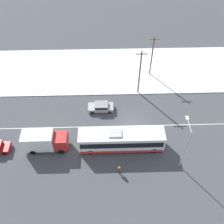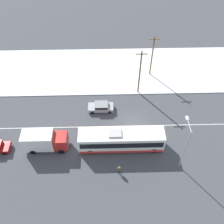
# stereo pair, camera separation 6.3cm
# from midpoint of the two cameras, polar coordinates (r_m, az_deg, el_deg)

# --- Properties ---
(ground_plane) EXTENTS (120.00, 120.00, 0.00)m
(ground_plane) POSITION_cam_midpoint_polar(r_m,az_deg,el_deg) (40.89, 4.39, -3.03)
(ground_plane) COLOR #424449
(snow_lot) EXTENTS (80.00, 13.30, 0.12)m
(snow_lot) POSITION_cam_midpoint_polar(r_m,az_deg,el_deg) (50.40, 3.17, 9.20)
(snow_lot) COLOR white
(snow_lot) RESTS_ON ground_plane
(lane_marking_center) EXTENTS (60.00, 0.12, 0.00)m
(lane_marking_center) POSITION_cam_midpoint_polar(r_m,az_deg,el_deg) (40.89, 4.39, -3.03)
(lane_marking_center) COLOR silver
(lane_marking_center) RESTS_ON ground_plane
(city_bus) EXTENTS (11.99, 2.57, 3.36)m
(city_bus) POSITION_cam_midpoint_polar(r_m,az_deg,el_deg) (37.18, 1.99, -6.09)
(city_bus) COLOR white
(city_bus) RESTS_ON ground_plane
(box_truck) EXTENTS (6.20, 2.30, 3.22)m
(box_truck) POSITION_cam_midpoint_polar(r_m,az_deg,el_deg) (38.18, -14.60, -6.03)
(box_truck) COLOR silver
(box_truck) RESTS_ON ground_plane
(sedan_car) EXTENTS (4.09, 1.80, 1.35)m
(sedan_car) POSITION_cam_midpoint_polar(r_m,az_deg,el_deg) (42.45, -2.47, 1.18)
(sedan_car) COLOR #9E9EA3
(sedan_car) RESTS_ON ground_plane
(pedestrian_at_stop) EXTENTS (0.56, 0.25, 1.56)m
(pedestrian_at_stop) POSITION_cam_midpoint_polar(r_m,az_deg,el_deg) (35.48, 1.54, -12.34)
(pedestrian_at_stop) COLOR #23232D
(pedestrian_at_stop) RESTS_ON ground_plane
(streetlamp) EXTENTS (0.36, 2.65, 7.82)m
(streetlamp) POSITION_cam_midpoint_polar(r_m,az_deg,el_deg) (34.16, 15.69, -6.46)
(streetlamp) COLOR #9EA3A8
(streetlamp) RESTS_ON ground_plane
(utility_pole_roadside) EXTENTS (1.80, 0.24, 8.57)m
(utility_pole_roadside) POSITION_cam_midpoint_polar(r_m,az_deg,el_deg) (43.05, 6.02, 8.57)
(utility_pole_roadside) COLOR brown
(utility_pole_roadside) RESTS_ON ground_plane
(utility_pole_snowlot) EXTENTS (1.80, 0.24, 8.02)m
(utility_pole_snowlot) POSITION_cam_midpoint_polar(r_m,az_deg,el_deg) (47.30, 8.65, 12.02)
(utility_pole_snowlot) COLOR brown
(utility_pole_snowlot) RESTS_ON ground_plane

